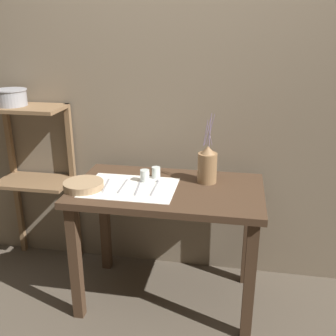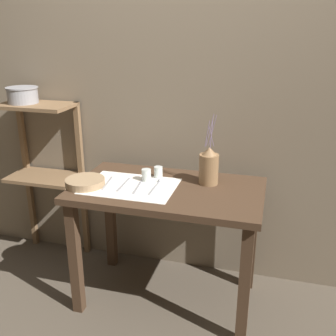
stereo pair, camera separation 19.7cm
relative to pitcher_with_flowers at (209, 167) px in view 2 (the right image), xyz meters
The scene contains 14 objects.
ground_plane 0.91m from the pitcher_with_flowers, 150.60° to the right, with size 12.00×12.00×0.00m, color brown.
stone_wall_back 0.50m from the pitcher_with_flowers, 125.36° to the left, with size 7.00×0.06×2.40m.
wooden_table 0.34m from the pitcher_with_flowers, 150.60° to the right, with size 1.11×0.64×0.77m.
wooden_shelf_unit 1.21m from the pitcher_with_flowers, behind, with size 0.49×0.29×1.17m.
linen_cloth 0.47m from the pitcher_with_flowers, 158.74° to the right, with size 0.53×0.39×0.00m.
pitcher_with_flowers is the anchor object (origin of this frame).
wooden_bowl 0.74m from the pitcher_with_flowers, 161.51° to the right, with size 0.23×0.23×0.04m.
glass_tumbler_near 0.38m from the pitcher_with_flowers, behind, with size 0.06×0.06×0.07m.
glass_tumbler_far 0.32m from the pitcher_with_flowers, behind, with size 0.05×0.05×0.07m.
knife_center 0.61m from the pitcher_with_flowers, 163.67° to the right, with size 0.04×0.21×0.00m.
fork_inner 0.52m from the pitcher_with_flowers, 161.07° to the right, with size 0.02×0.21×0.00m.
fork_outer 0.44m from the pitcher_with_flowers, 155.26° to the right, with size 0.03×0.21×0.00m.
spoon_inner 0.32m from the pitcher_with_flowers, 160.36° to the right, with size 0.02×0.22×0.02m.
metal_pot_large 1.35m from the pitcher_with_flowers, behind, with size 0.21×0.21×0.11m.
Camera 2 is at (0.57, -2.04, 1.66)m, focal length 42.00 mm.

